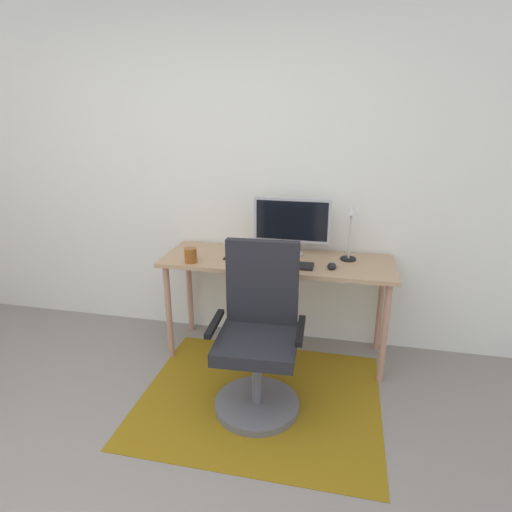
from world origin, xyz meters
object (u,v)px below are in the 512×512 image
desk (277,270)px  keyboard (282,264)px  monitor (292,222)px  coffee_cup (191,255)px  computer_mouse (332,266)px  office_chair (259,344)px  cell_phone (231,257)px  desk_lamp (351,227)px

desk → keyboard: keyboard is taller
monitor → coffee_cup: size_ratio=5.37×
computer_mouse → office_chair: bearing=-128.6°
coffee_cup → monitor: bearing=26.3°
keyboard → computer_mouse: size_ratio=4.13×
monitor → keyboard: monitor is taller
desk → keyboard: (0.06, -0.13, 0.09)m
keyboard → desk: bearing=113.7°
desk → keyboard: size_ratio=3.85×
cell_phone → computer_mouse: bearing=-1.8°
desk → cell_phone: size_ratio=11.82×
desk_lamp → coffee_cup: bearing=-165.1°
monitor → keyboard: bearing=-95.9°
keyboard → computer_mouse: (0.34, 0.02, 0.01)m
computer_mouse → desk_lamp: desk_lamp is taller
coffee_cup → cell_phone: 0.30m
monitor → computer_mouse: monitor is taller
computer_mouse → desk: bearing=164.9°
desk → office_chair: size_ratio=1.59×
desk → computer_mouse: 0.42m
cell_phone → coffee_cup: bearing=-141.9°
coffee_cup → cell_phone: size_ratio=0.74×
monitor → desk_lamp: bearing=-5.5°
desk → desk_lamp: 0.60m
office_chair → coffee_cup: bearing=141.6°
desk_lamp → keyboard: bearing=-153.5°
cell_phone → desk_lamp: desk_lamp is taller
monitor → coffee_cup: bearing=-153.7°
monitor → cell_phone: 0.51m
cell_phone → desk_lamp: (0.84, 0.12, 0.24)m
desk → cell_phone: 0.35m
monitor → computer_mouse: 0.45m
desk → keyboard: bearing=-66.3°
desk_lamp → monitor: bearing=174.5°
office_chair → computer_mouse: bearing=48.7°
cell_phone → office_chair: bearing=-56.1°
desk_lamp → office_chair: size_ratio=0.38×
desk → cell_phone: (-0.34, -0.03, 0.09)m
desk → coffee_cup: (-0.58, -0.19, 0.13)m
computer_mouse → coffee_cup: bearing=-174.8°
computer_mouse → office_chair: office_chair is taller
desk → monitor: 0.36m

